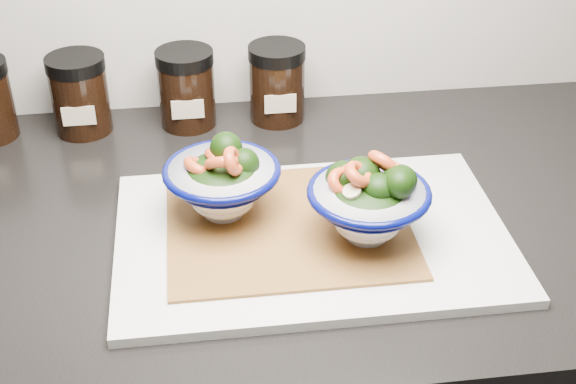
{
  "coord_description": "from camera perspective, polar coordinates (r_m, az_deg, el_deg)",
  "views": [
    {
      "loc": [
        0.03,
        0.65,
        1.46
      ],
      "look_at": [
        0.13,
        1.4,
        0.96
      ],
      "focal_mm": 50.0,
      "sensor_mm": 36.0,
      "label": 1
    }
  ],
  "objects": [
    {
      "name": "bowl_right",
      "position": [
        0.89,
        5.76,
        -0.67
      ],
      "size": [
        0.14,
        0.14,
        0.11
      ],
      "rotation": [
        0.0,
        0.0,
        -0.2
      ],
      "color": "white",
      "rests_on": "bamboo_mat"
    },
    {
      "name": "spice_jar_c",
      "position": [
        1.16,
        -7.24,
        7.34
      ],
      "size": [
        0.08,
        0.08,
        0.11
      ],
      "color": "black",
      "rests_on": "countertop"
    },
    {
      "name": "cutting_board",
      "position": [
        0.93,
        1.72,
        -3.16
      ],
      "size": [
        0.45,
        0.3,
        0.01
      ],
      "primitive_type": "cube",
      "color": "silver",
      "rests_on": "countertop"
    },
    {
      "name": "spice_jar_d",
      "position": [
        1.16,
        -0.79,
        7.76
      ],
      "size": [
        0.08,
        0.08,
        0.11
      ],
      "color": "black",
      "rests_on": "countertop"
    },
    {
      "name": "spice_jar_b",
      "position": [
        1.17,
        -14.6,
        6.74
      ],
      "size": [
        0.08,
        0.08,
        0.11
      ],
      "color": "black",
      "rests_on": "countertop"
    },
    {
      "name": "countertop",
      "position": [
        0.99,
        -7.6,
        -2.79
      ],
      "size": [
        3.5,
        0.6,
        0.04
      ],
      "primitive_type": "cube",
      "color": "black",
      "rests_on": "cabinet"
    },
    {
      "name": "bowl_left",
      "position": [
        0.93,
        -4.65,
        0.81
      ],
      "size": [
        0.14,
        0.14,
        0.11
      ],
      "rotation": [
        0.0,
        0.0,
        -0.24
      ],
      "color": "white",
      "rests_on": "bamboo_mat"
    },
    {
      "name": "bamboo_mat",
      "position": [
        0.93,
        0.0,
        -2.36
      ],
      "size": [
        0.28,
        0.24,
        0.0
      ],
      "primitive_type": "cube",
      "color": "#A46E31",
      "rests_on": "cutting_board"
    }
  ]
}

